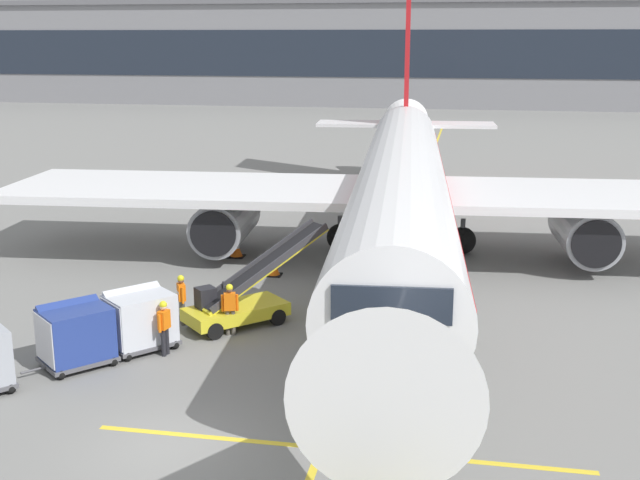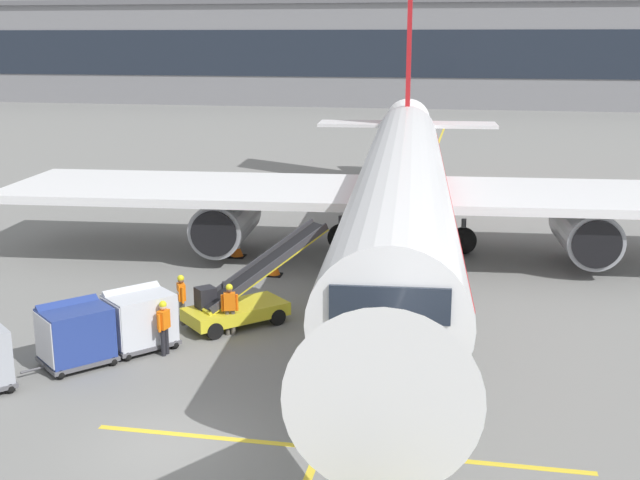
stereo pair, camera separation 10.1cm
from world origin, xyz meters
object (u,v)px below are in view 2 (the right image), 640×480
(parked_airplane, at_px, (403,182))
(ground_crew_by_loader, at_px, (164,324))
(ground_crew_by_carts, at_px, (230,306))
(ground_crew_marshaller, at_px, (181,296))
(baggage_cart_second, at_px, (75,333))
(baggage_cart_lead, at_px, (139,318))
(belt_loader, at_px, (242,299))
(safety_cone_engine_keepout, at_px, (274,267))
(safety_cone_wingtip, at_px, (237,249))

(parked_airplane, xyz_separation_m, ground_crew_by_loader, (-6.08, -12.71, -2.39))
(parked_airplane, bearing_deg, ground_crew_by_carts, -113.38)
(ground_crew_by_carts, height_order, ground_crew_marshaller, same)
(baggage_cart_second, distance_m, ground_crew_by_carts, 4.99)
(parked_airplane, bearing_deg, baggage_cart_lead, -119.77)
(belt_loader, height_order, ground_crew_marshaller, belt_loader)
(belt_loader, bearing_deg, ground_crew_by_carts, -95.31)
(safety_cone_engine_keepout, bearing_deg, parked_airplane, 38.01)
(baggage_cart_second, xyz_separation_m, ground_crew_by_loader, (2.30, 1.24, -0.00))
(ground_crew_by_loader, distance_m, ground_crew_by_carts, 2.52)
(belt_loader, relative_size, ground_crew_marshaller, 2.62)
(ground_crew_by_loader, distance_m, ground_crew_marshaller, 2.74)
(parked_airplane, distance_m, ground_crew_by_carts, 11.86)
(ground_crew_by_carts, height_order, safety_cone_engine_keepout, ground_crew_by_carts)
(parked_airplane, distance_m, ground_crew_by_loader, 14.29)
(ground_crew_marshaller, bearing_deg, belt_loader, 11.26)
(belt_loader, bearing_deg, baggage_cart_second, -131.65)
(safety_cone_engine_keepout, xyz_separation_m, safety_cone_wingtip, (-2.32, 2.49, 0.03))
(parked_airplane, bearing_deg, ground_crew_marshaller, -123.08)
(ground_crew_by_loader, relative_size, safety_cone_wingtip, 2.22)
(ground_crew_by_loader, relative_size, ground_crew_marshaller, 1.00)
(parked_airplane, bearing_deg, ground_crew_by_loader, -115.57)
(belt_loader, distance_m, safety_cone_engine_keepout, 5.85)
(ground_crew_by_loader, height_order, ground_crew_marshaller, same)
(parked_airplane, xyz_separation_m, safety_cone_wingtip, (-7.17, -1.30, -3.00))
(parked_airplane, bearing_deg, belt_loader, -115.17)
(parked_airplane, xyz_separation_m, safety_cone_engine_keepout, (-4.85, -3.79, -3.04))
(parked_airplane, height_order, ground_crew_marshaller, parked_airplane)
(belt_loader, xyz_separation_m, safety_cone_wingtip, (-2.65, 8.30, -0.51))
(belt_loader, xyz_separation_m, ground_crew_by_loader, (-1.57, -3.11, 0.10))
(baggage_cart_second, height_order, safety_cone_wingtip, baggage_cart_second)
(belt_loader, bearing_deg, baggage_cart_lead, -132.98)
(baggage_cart_second, relative_size, ground_crew_marshaller, 1.48)
(parked_airplane, relative_size, baggage_cart_second, 17.42)
(baggage_cart_lead, relative_size, ground_crew_by_carts, 1.48)
(baggage_cart_lead, distance_m, baggage_cart_second, 2.09)
(baggage_cart_lead, xyz_separation_m, ground_crew_marshaller, (0.54, 2.32, -0.00))
(baggage_cart_lead, bearing_deg, baggage_cart_second, -129.27)
(baggage_cart_lead, distance_m, ground_crew_by_carts, 2.95)
(baggage_cart_second, relative_size, ground_crew_by_loader, 1.48)
(ground_crew_by_loader, xyz_separation_m, safety_cone_engine_keepout, (1.23, 8.92, -0.65))
(belt_loader, height_order, safety_cone_engine_keepout, belt_loader)
(baggage_cart_second, xyz_separation_m, ground_crew_marshaller, (1.86, 3.95, -0.00))
(safety_cone_engine_keepout, bearing_deg, baggage_cart_second, -109.14)
(parked_airplane, distance_m, baggage_cart_second, 16.44)
(baggage_cart_lead, bearing_deg, ground_crew_marshaller, 77.03)
(belt_loader, relative_size, safety_cone_wingtip, 5.82)
(baggage_cart_second, bearing_deg, ground_crew_by_loader, 28.32)
(ground_crew_by_loader, distance_m, safety_cone_engine_keepout, 9.02)
(ground_crew_by_loader, relative_size, ground_crew_by_carts, 1.00)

